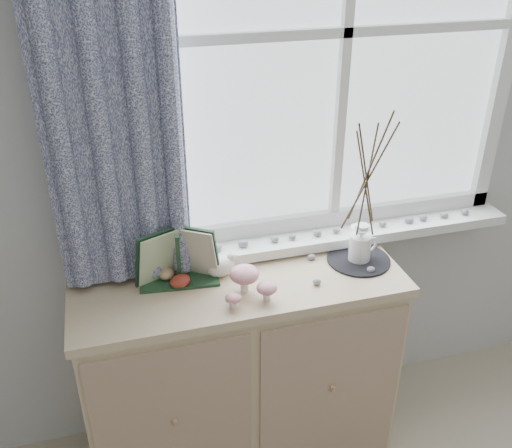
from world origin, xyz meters
name	(u,v)px	position (x,y,z in m)	size (l,w,h in m)	color
sideboard	(241,370)	(-0.15, 1.75, 0.43)	(1.20, 0.45, 0.85)	#CCAC8F
botanical_book	(179,260)	(-0.36, 1.77, 0.96)	(0.32, 0.13, 0.23)	#1D3E24
toadstool_cluster	(248,281)	(-0.14, 1.66, 0.91)	(0.18, 0.16, 0.10)	white
wooden_eggs	(171,271)	(-0.38, 1.83, 0.88)	(0.17, 0.18, 0.07)	tan
songbird_figurine	(221,266)	(-0.20, 1.80, 0.89)	(0.15, 0.07, 0.08)	white
crocheted_doily	(359,260)	(0.32, 1.76, 0.85)	(0.24, 0.24, 0.01)	black
twig_pitcher	(367,174)	(0.32, 1.76, 1.21)	(0.28, 0.28, 0.62)	white
sideboard_pebbles	(333,269)	(0.20, 1.71, 0.86)	(0.25, 0.19, 0.02)	gray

